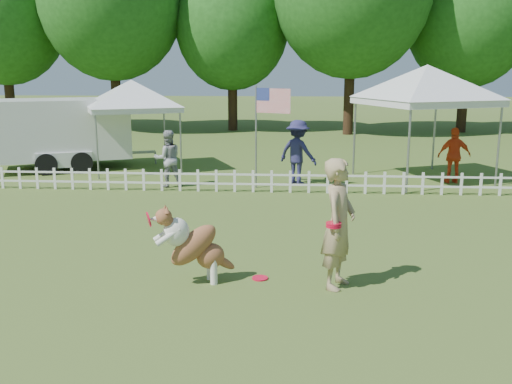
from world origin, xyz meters
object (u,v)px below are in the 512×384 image
frisbee_on_turf (260,278)px  cargo_trailer (62,133)px  dog (195,245)px  flag_pole (256,138)px  canopy_tent_right (424,125)px  handler (339,224)px  canopy_tent_left (133,126)px  spectator_b (298,152)px  spectator_a (168,159)px  spectator_c (454,155)px

frisbee_on_turf → cargo_trailer: cargo_trailer is taller
dog → flag_pole: flag_pole is taller
dog → canopy_tent_right: bearing=36.0°
handler → frisbee_on_turf: bearing=100.6°
handler → canopy_tent_left: canopy_tent_left is taller
frisbee_on_turf → canopy_tent_left: bearing=116.2°
handler → spectator_b: (-0.60, 7.96, -0.08)m
spectator_a → dog: bearing=83.4°
spectator_b → handler: bearing=127.1°
canopy_tent_right → cargo_trailer: bearing=151.2°
canopy_tent_right → spectator_b: bearing=169.5°
flag_pole → spectator_c: (5.68, 1.09, -0.60)m
frisbee_on_turf → spectator_b: bearing=85.5°
canopy_tent_left → cargo_trailer: bearing=154.6°
frisbee_on_turf → spectator_c: bearing=57.8°
frisbee_on_turf → handler: bearing=-10.9°
flag_pole → spectator_b: 1.43m
frisbee_on_turf → spectator_c: size_ratio=0.16×
cargo_trailer → frisbee_on_turf: bearing=-76.3°
cargo_trailer → canopy_tent_left: bearing=-24.0°
cargo_trailer → flag_pole: flag_pole is taller
handler → frisbee_on_turf: 1.57m
frisbee_on_turf → canopy_tent_left: size_ratio=0.09×
frisbee_on_turf → spectator_c: spectator_c is taller
dog → spectator_c: 10.39m
canopy_tent_left → cargo_trailer: canopy_tent_left is taller
handler → spectator_b: 7.98m
dog → cargo_trailer: 11.74m
handler → spectator_c: bearing=-3.6°
canopy_tent_right → spectator_a: (-7.33, -1.51, -0.85)m
frisbee_on_turf → canopy_tent_right: size_ratio=0.08×
handler → spectator_c: (3.92, 8.36, -0.19)m
handler → dog: size_ratio=1.59×
flag_pole → spectator_c: bearing=32.9°
spectator_a → canopy_tent_right: bearing=169.4°
spectator_a → canopy_tent_left: bearing=-79.1°
flag_pole → spectator_b: size_ratio=1.53×
handler → cargo_trailer: bearing=61.7°
spectator_b → spectator_a: bearing=43.6°
frisbee_on_turf → spectator_a: (-3.04, 7.03, 0.79)m
dog → handler: bearing=-22.1°
handler → spectator_c: size_ratio=1.23×
spectator_b → spectator_c: (4.52, 0.40, -0.11)m
cargo_trailer → spectator_c: bearing=-30.1°
frisbee_on_turf → spectator_b: size_ratio=0.14×
spectator_c → dog: bearing=50.2°
frisbee_on_turf → cargo_trailer: bearing=126.4°
canopy_tent_right → spectator_a: size_ratio=2.07×
canopy_tent_right → flag_pole: size_ratio=1.17×
flag_pole → spectator_c: flag_pole is taller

